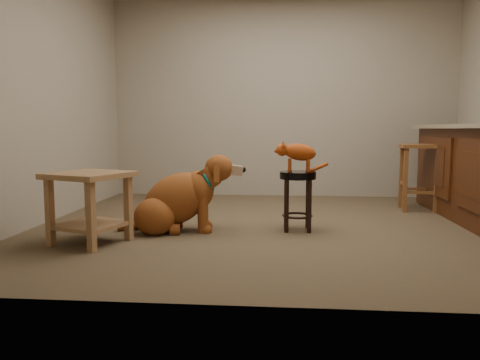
# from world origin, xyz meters

# --- Properties ---
(floor) EXTENTS (4.50, 4.00, 0.01)m
(floor) POSITION_xyz_m (0.00, 0.00, 0.00)
(floor) COLOR brown
(floor) RESTS_ON ground
(room_shell) EXTENTS (4.54, 4.04, 2.62)m
(room_shell) POSITION_xyz_m (0.00, 0.00, 1.68)
(room_shell) COLOR #A39883
(room_shell) RESTS_ON ground
(padded_stool) EXTENTS (0.32, 0.32, 0.52)m
(padded_stool) POSITION_xyz_m (0.14, -0.18, 0.37)
(padded_stool) COLOR black
(padded_stool) RESTS_ON ground
(wood_stool) EXTENTS (0.43, 0.43, 0.73)m
(wood_stool) POSITION_xyz_m (1.50, 0.99, 0.38)
(wood_stool) COLOR brown
(wood_stool) RESTS_ON ground
(side_table) EXTENTS (0.70, 0.70, 0.56)m
(side_table) POSITION_xyz_m (-1.49, -0.79, 0.37)
(side_table) COLOR #966D45
(side_table) RESTS_ON ground
(golden_retriever) EXTENTS (1.13, 0.59, 0.72)m
(golden_retriever) POSITION_xyz_m (-0.91, -0.29, 0.27)
(golden_retriever) COLOR brown
(golden_retriever) RESTS_ON ground
(tabby_kitten) EXTENTS (0.48, 0.18, 0.30)m
(tabby_kitten) POSITION_xyz_m (0.13, -0.18, 0.69)
(tabby_kitten) COLOR #A93E10
(tabby_kitten) RESTS_ON padded_stool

